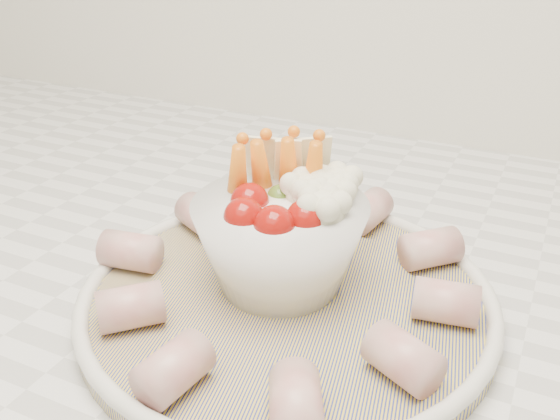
% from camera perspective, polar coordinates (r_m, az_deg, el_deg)
% --- Properties ---
extents(serving_platter, '(0.36, 0.36, 0.02)m').
position_cam_1_polar(serving_platter, '(0.48, 0.66, -8.03)').
color(serving_platter, navy).
rests_on(serving_platter, kitchen_counter).
extents(veggie_bowl, '(0.13, 0.13, 0.11)m').
position_cam_1_polar(veggie_bowl, '(0.47, 0.26, -2.19)').
color(veggie_bowl, white).
rests_on(veggie_bowl, serving_platter).
extents(cured_meat_rolls, '(0.29, 0.30, 0.03)m').
position_cam_1_polar(cured_meat_rolls, '(0.47, 0.58, -6.07)').
color(cured_meat_rolls, '#B35452').
rests_on(cured_meat_rolls, serving_platter).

